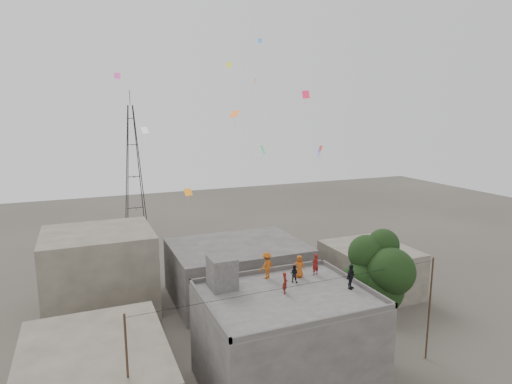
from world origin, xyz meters
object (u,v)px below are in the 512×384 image
(transmission_tower, at_px, (134,170))
(stair_head_box, at_px, (222,272))
(person_dark_adult, at_px, (351,277))
(person_red_adult, at_px, (315,264))
(tree, at_px, (379,274))

(transmission_tower, bearing_deg, stair_head_box, -88.77)
(person_dark_adult, bearing_deg, person_red_adult, 76.56)
(stair_head_box, distance_m, tree, 10.80)
(tree, xyz_separation_m, person_dark_adult, (-3.22, -1.26, 0.79))
(stair_head_box, distance_m, transmission_tower, 37.46)
(person_red_adult, distance_m, person_dark_adult, 3.01)
(transmission_tower, distance_m, person_dark_adult, 41.53)
(stair_head_box, height_order, transmission_tower, transmission_tower)
(transmission_tower, bearing_deg, person_red_adult, -79.05)
(tree, height_order, transmission_tower, transmission_tower)
(tree, height_order, person_red_adult, tree)
(stair_head_box, height_order, person_dark_adult, stair_head_box)
(tree, distance_m, person_dark_adult, 3.54)
(stair_head_box, relative_size, tree, 0.22)
(transmission_tower, height_order, person_dark_adult, transmission_tower)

